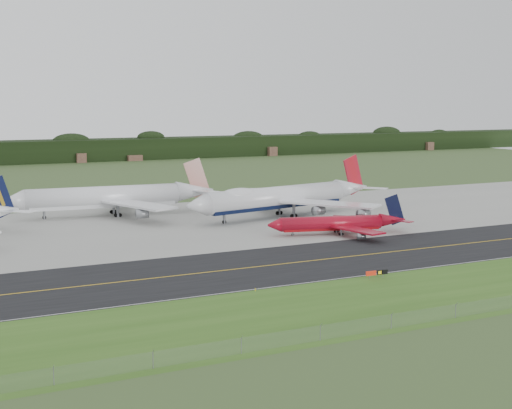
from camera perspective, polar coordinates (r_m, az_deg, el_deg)
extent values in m
plane|color=#364821|center=(155.19, 5.55, -4.01)|extent=(600.00, 600.00, 0.00)
cube|color=#325A1A|center=(127.48, 13.81, -6.90)|extent=(400.00, 30.00, 0.01)
cube|color=black|center=(151.87, 6.33, -4.29)|extent=(400.00, 32.00, 0.02)
cube|color=gray|center=(199.71, -2.08, -1.24)|extent=(400.00, 78.00, 0.01)
cube|color=gold|center=(151.87, 6.33, -4.28)|extent=(400.00, 0.40, 0.00)
cube|color=silver|center=(139.34, 9.74, -5.48)|extent=(400.00, 0.25, 0.00)
plane|color=slate|center=(117.88, 17.89, -7.74)|extent=(320.00, 0.00, 320.00)
cylinder|color=slate|center=(117.88, 17.89, -7.74)|extent=(0.10, 0.10, 2.20)
cylinder|color=slate|center=(89.37, -12.00, -12.66)|extent=(0.10, 0.10, 2.20)
cube|color=black|center=(412.94, -14.75, 4.19)|extent=(700.00, 24.00, 12.00)
cylinder|color=silver|center=(203.20, 1.63, 0.59)|extent=(47.93, 15.44, 6.05)
cube|color=black|center=(203.46, 1.63, 0.04)|extent=(45.29, 13.49, 2.12)
cone|color=silver|center=(187.65, -4.75, -0.06)|extent=(7.05, 7.12, 6.05)
cone|color=silver|center=(223.18, 7.66, 1.32)|extent=(13.54, 8.44, 6.05)
ellipsoid|color=silver|center=(194.93, -1.42, 0.76)|extent=(13.13, 7.51, 3.86)
cube|color=silver|center=(198.67, 5.93, 0.07)|extent=(22.97, 26.81, 0.52)
cube|color=silver|center=(218.90, 1.09, 0.86)|extent=(14.67, 28.24, 0.52)
cube|color=#B0141E|center=(223.21, 7.80, 2.38)|extent=(8.62, 2.21, 12.54)
cylinder|color=gray|center=(196.83, 5.02, -0.48)|extent=(3.75, 3.15, 2.54)
cylinder|color=gray|center=(216.39, 0.42, 0.33)|extent=(3.75, 3.15, 2.54)
cylinder|color=gray|center=(192.29, 8.58, -0.75)|extent=(3.75, 3.15, 2.54)
cylinder|color=gray|center=(228.92, -0.30, 0.76)|extent=(3.75, 3.15, 2.54)
cylinder|color=black|center=(193.23, -2.56, -1.40)|extent=(1.17, 0.70, 1.09)
cylinder|color=slate|center=(203.61, 3.05, -0.49)|extent=(1.00, 1.00, 4.05)
cylinder|color=black|center=(203.84, 3.04, -0.90)|extent=(1.18, 0.75, 1.09)
cylinder|color=slate|center=(208.67, 1.86, -0.27)|extent=(1.00, 1.00, 4.05)
cylinder|color=black|center=(208.89, 1.86, -0.68)|extent=(1.18, 0.75, 1.09)
cylinder|color=maroon|center=(178.50, 6.01, -1.48)|extent=(25.86, 9.76, 3.49)
cube|color=maroon|center=(178.70, 6.01, -1.84)|extent=(24.39, 8.59, 1.22)
cone|color=maroon|center=(174.73, 1.47, -1.65)|extent=(3.99, 4.18, 3.49)
cone|color=maroon|center=(183.98, 10.86, -1.22)|extent=(7.46, 5.06, 3.49)
cube|color=maroon|center=(173.30, 8.12, -2.02)|extent=(7.24, 14.98, 0.39)
cube|color=maroon|center=(186.69, 6.64, -1.26)|extent=(12.71, 14.07, 0.39)
cube|color=black|center=(183.77, 11.03, -0.40)|extent=(5.41, 1.63, 7.94)
cylinder|color=gray|center=(170.21, 8.42, -2.54)|extent=(2.21, 1.89, 1.47)
cylinder|color=gray|center=(189.99, 6.24, -1.38)|extent=(2.21, 1.89, 1.47)
cylinder|color=black|center=(176.28, 2.96, -2.41)|extent=(0.68, 0.43, 0.63)
cylinder|color=slate|center=(177.67, 6.83, -2.18)|extent=(0.59, 0.59, 1.80)
cylinder|color=black|center=(177.78, 6.82, -2.37)|extent=(0.69, 0.46, 0.63)
cylinder|color=slate|center=(181.26, 6.44, -1.97)|extent=(0.59, 0.59, 1.80)
cylinder|color=black|center=(181.36, 6.44, -2.15)|extent=(0.69, 0.46, 0.63)
cube|color=black|center=(190.71, -19.79, 0.58)|extent=(7.29, 2.98, 10.95)
cylinder|color=silver|center=(210.46, -12.13, 0.62)|extent=(44.03, 9.41, 6.07)
cube|color=silver|center=(210.73, -12.12, 0.08)|extent=(41.74, 7.73, 2.12)
cone|color=silver|center=(208.00, -18.82, 0.27)|extent=(5.91, 6.47, 6.07)
cone|color=silver|center=(216.50, -4.91, 1.10)|extent=(11.96, 6.94, 6.07)
cube|color=silver|center=(199.80, -9.37, -0.01)|extent=(16.19, 26.20, 0.54)
cube|color=silver|center=(224.13, -10.72, 0.83)|extent=(19.16, 25.68, 0.54)
cube|color=#9D1E0B|center=(216.25, -4.75, 2.14)|extent=(8.38, 1.13, 12.06)
cylinder|color=gray|center=(194.18, -9.09, -0.74)|extent=(3.50, 2.80, 2.55)
cylinder|color=gray|center=(230.12, -11.07, 0.59)|extent=(3.50, 2.80, 2.55)
cylinder|color=black|center=(209.20, -16.58, -1.00)|extent=(1.13, 0.57, 1.09)
cylinder|color=slate|center=(208.31, -11.00, -0.47)|extent=(0.91, 0.91, 3.83)
cylinder|color=black|center=(208.51, -10.99, -0.84)|extent=(1.13, 0.63, 1.09)
cylinder|color=slate|center=(214.81, -11.33, -0.22)|extent=(0.91, 0.91, 3.83)
cylinder|color=black|center=(215.01, -11.32, -0.58)|extent=(1.13, 0.63, 1.09)
cylinder|color=slate|center=(134.86, 9.08, -5.79)|extent=(0.12, 0.12, 0.67)
cylinder|color=slate|center=(136.33, 10.13, -5.66)|extent=(0.12, 0.12, 0.67)
cube|color=#A41E0C|center=(134.82, 9.19, -5.46)|extent=(2.13, 0.32, 0.87)
cube|color=black|center=(135.75, 9.86, -5.38)|extent=(0.97, 0.24, 0.87)
cube|color=black|center=(136.35, 10.27, -5.33)|extent=(1.17, 0.26, 0.87)
cylinder|color=yellow|center=(125.17, -0.05, -6.82)|extent=(0.16, 0.16, 0.50)
cylinder|color=yellow|center=(138.64, 10.06, -5.46)|extent=(0.16, 0.16, 0.50)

